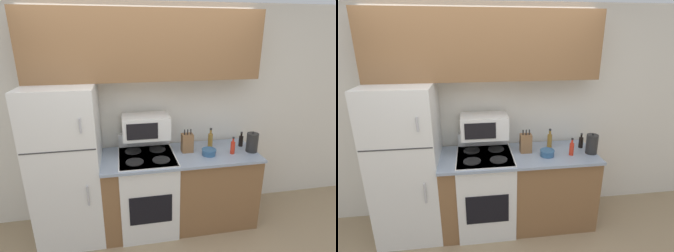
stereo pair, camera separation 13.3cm
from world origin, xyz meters
TOP-DOWN VIEW (x-y plane):
  - ground_plane at (0.00, 0.00)m, footprint 12.00×12.00m
  - wall_back at (0.00, 0.69)m, footprint 8.00×0.05m
  - lower_cabinets at (0.35, 0.32)m, footprint 1.77×0.67m
  - refrigerator at (-0.88, 0.33)m, footprint 0.69×0.68m
  - upper_cabinets at (0.00, 0.51)m, footprint 2.46×0.32m
  - stove at (-0.04, 0.31)m, footprint 0.63×0.66m
  - microwave at (-0.03, 0.45)m, footprint 0.52×0.33m
  - knife_block at (0.43, 0.35)m, footprint 0.13×0.11m
  - bowl at (0.65, 0.22)m, footprint 0.17×0.17m
  - bottle_soy_sauce at (1.12, 0.39)m, footprint 0.05×0.05m
  - bottle_vinegar at (0.74, 0.43)m, footprint 0.06×0.06m
  - bottle_hot_sauce at (0.93, 0.20)m, footprint 0.05×0.05m
  - kettle at (1.17, 0.22)m, footprint 0.13×0.13m

SIDE VIEW (x-z plane):
  - ground_plane at x=0.00m, z-range 0.00..0.00m
  - lower_cabinets at x=0.35m, z-range 0.00..0.92m
  - stove at x=-0.04m, z-range -0.07..1.03m
  - refrigerator at x=-0.88m, z-range 0.00..1.74m
  - bowl at x=0.65m, z-range 0.93..1.00m
  - bottle_soy_sauce at x=1.12m, z-range 0.90..1.08m
  - bottle_hot_sauce at x=0.93m, z-range 0.90..1.10m
  - bottle_vinegar at x=0.74m, z-range 0.90..1.14m
  - knife_block at x=0.43m, z-range 0.89..1.17m
  - kettle at x=1.17m, z-range 0.91..1.16m
  - microwave at x=-0.03m, z-range 1.10..1.35m
  - wall_back at x=0.00m, z-range 0.00..2.55m
  - upper_cabinets at x=0.00m, z-range 1.74..2.45m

